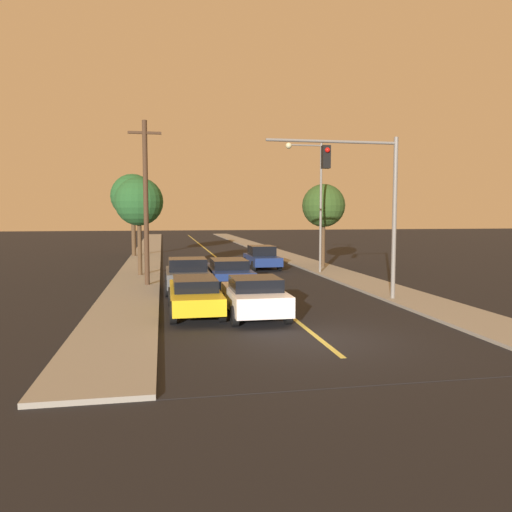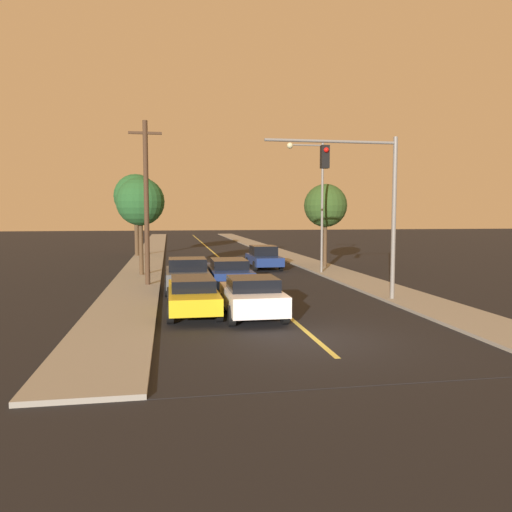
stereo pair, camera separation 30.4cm
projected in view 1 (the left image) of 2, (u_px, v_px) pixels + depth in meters
The scene contains 15 objects.
ground_plane at pixel (319, 339), 14.40m from camera, with size 200.00×200.00×0.00m, color black.
road_surface at pixel (208, 250), 49.66m from camera, with size 9.16×80.00×0.01m.
sidewalk_left at pixel (148, 251), 48.58m from camera, with size 2.50×80.00×0.12m.
sidewalk_right at pixel (265, 249), 50.73m from camera, with size 2.50×80.00×0.12m.
car_near_lane_front at pixel (255, 296), 17.36m from camera, with size 1.98×4.06×1.43m.
car_near_lane_second at pixel (229, 273), 24.15m from camera, with size 1.98×5.20×1.45m.
car_outer_lane_front at pixel (195, 294), 18.00m from camera, with size 1.84×5.16×1.34m.
car_outer_lane_second at pixel (187, 274), 23.03m from camera, with size 2.04×3.95×1.59m.
car_far_oncoming at pixel (262, 257), 33.04m from camera, with size 1.91×4.57×1.52m.
traffic_signal_mast at pixel (366, 189), 20.15m from camera, with size 5.49×0.42×6.60m.
streetlamp_right at pixel (313, 190), 29.62m from camera, with size 2.25×0.36×7.68m.
utility_pole_left at pixel (146, 200), 24.39m from camera, with size 1.60×0.24×8.02m.
tree_left_near at pixel (139, 202), 28.41m from camera, with size 2.75×2.75×5.58m.
tree_left_far at pixel (133, 196), 41.66m from camera, with size 3.67×3.67×6.84m.
tree_right_near at pixel (324, 206), 32.99m from camera, with size 2.84×2.84×5.48m.
Camera 1 is at (-4.41, -13.57, 3.59)m, focal length 35.00 mm.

